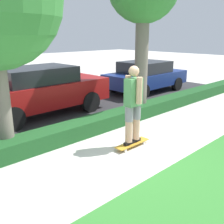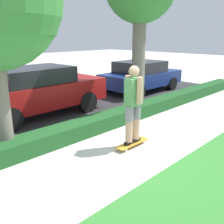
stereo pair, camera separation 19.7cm
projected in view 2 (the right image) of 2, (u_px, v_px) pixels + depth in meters
name	position (u px, v px, depth m)	size (l,w,h in m)	color
ground_plane	(126.00, 155.00, 5.83)	(60.00, 60.00, 0.00)	beige
street_asphalt	(30.00, 115.00, 8.64)	(18.63, 5.00, 0.01)	#2D2D30
hedge_row	(80.00, 129.00, 6.84)	(18.63, 0.60, 0.40)	#1E5123
skateboard	(132.00, 143.00, 6.24)	(0.96, 0.24, 0.10)	gold
skater_person	(133.00, 103.00, 5.95)	(0.52, 0.47, 1.82)	black
parked_car_middle	(37.00, 91.00, 8.38)	(4.46, 1.84, 1.59)	maroon
parked_car_rear	(141.00, 76.00, 12.15)	(4.03, 1.98, 1.39)	navy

